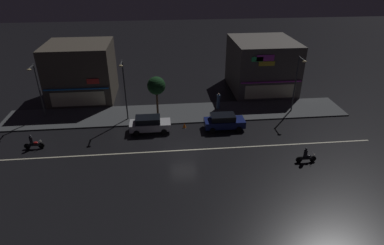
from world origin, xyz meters
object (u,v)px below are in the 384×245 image
Objects in this scene: motorcycle_following at (33,143)px; streetlamp_mid at (124,86)px; streetlamp_west at (38,87)px; traffic_cone at (184,125)px; pedestrian_on_sidewalk at (218,101)px; parked_car_near_kerb at (224,121)px; streetlamp_east at (297,80)px; motorcycle_lead at (306,156)px; parked_car_trailing at (150,124)px.

streetlamp_mid is at bearing 26.63° from motorcycle_following.
traffic_cone is at bearing -13.11° from streetlamp_west.
streetlamp_mid reaches higher than traffic_cone.
motorcycle_following is (-19.31, -6.95, -0.43)m from pedestrian_on_sidewalk.
streetlamp_east is at bearing -160.35° from parked_car_near_kerb.
streetlamp_east is 12.05× the size of traffic_cone.
motorcycle_lead is at bearing 131.45° from parked_car_near_kerb.
streetlamp_east reaches higher than motorcycle_lead.
streetlamp_mid is (9.48, -1.44, 0.30)m from streetlamp_west.
traffic_cone is (3.72, 0.45, -0.59)m from parked_car_trailing.
motorcycle_following is (-11.15, -2.36, -0.24)m from parked_car_trailing.
motorcycle_following is (0.88, -6.48, -3.27)m from streetlamp_west.
parked_car_near_kerb is (19.95, -4.35, -3.03)m from streetlamp_west.
streetlamp_west reaches higher than pedestrian_on_sidewalk.
streetlamp_west is 20.64m from parked_car_near_kerb.
streetlamp_east is 9.29m from pedestrian_on_sidewalk.
streetlamp_west reaches higher than parked_car_near_kerb.
parked_car_trailing reaches higher than traffic_cone.
parked_car_near_kerb is at bearing -12.29° from streetlamp_west.
pedestrian_on_sidewalk is (-8.63, 1.66, -3.02)m from streetlamp_east.
traffic_cone is (14.87, 2.81, -0.36)m from motorcycle_following.
streetlamp_west is 11.42× the size of traffic_cone.
parked_car_trailing is (-7.93, 0.23, 0.00)m from parked_car_near_kerb.
streetlamp_east is 1.54× the size of parked_car_trailing.
traffic_cone is at bearing -169.23° from streetlamp_east.
traffic_cone is (-10.38, 7.67, -0.36)m from motorcycle_lead.
streetlamp_mid reaches higher than streetlamp_west.
streetlamp_mid is at bearing 160.46° from traffic_cone.
traffic_cone is (-13.07, -2.49, -3.81)m from streetlamp_east.
streetlamp_mid is 10.59m from motorcycle_following.
parked_car_near_kerb reaches higher than traffic_cone.
parked_car_trailing is at bearing -46.45° from streetlamp_mid.
streetlamp_east is 17.34m from parked_car_trailing.
motorcycle_lead is (26.12, -11.34, -3.27)m from streetlamp_west.
streetlamp_mid is at bearing -8.66° from streetlamp_west.
pedestrian_on_sidewalk is 13.23m from motorcycle_lead.
streetlamp_mid is at bearing -179.22° from streetlamp_east.
streetlamp_east is 9.95m from parked_car_near_kerb.
motorcycle_following is (-25.25, 4.86, 0.00)m from motorcycle_lead.
motorcycle_following is at bearing -169.29° from traffic_cone.
motorcycle_following is (-8.61, -5.03, -3.57)m from streetlamp_mid.
streetlamp_east is 28.64m from motorcycle_following.
pedestrian_on_sidewalk is (10.70, 1.92, -3.14)m from streetlamp_mid.
streetlamp_east is (28.81, -1.18, 0.18)m from streetlamp_west.
pedestrian_on_sidewalk is at bearing 43.02° from traffic_cone.
motorcycle_lead reaches higher than traffic_cone.
streetlamp_mid reaches higher than motorcycle_lead.
streetlamp_mid is at bearing -28.80° from motorcycle_lead.
streetlamp_east is at bearing -102.89° from motorcycle_lead.
motorcycle_lead is 25.71m from motorcycle_following.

